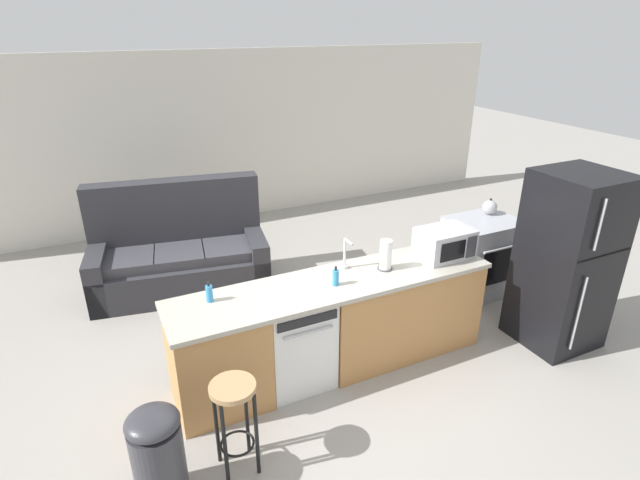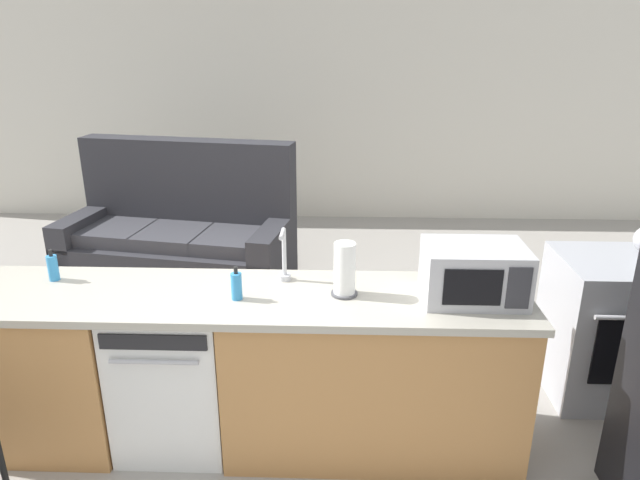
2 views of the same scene
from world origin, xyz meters
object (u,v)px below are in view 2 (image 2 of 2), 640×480
dishwasher (176,372)px  stove_range (615,327)px  microwave (474,273)px  couch (183,239)px  soap_bottle (236,286)px  dish_soap_bottle (53,268)px  paper_towel_roll (345,270)px

dishwasher → stove_range: (2.60, 0.55, 0.03)m
microwave → couch: (-2.11, 2.21, -0.65)m
soap_bottle → couch: (-0.92, 2.27, -0.58)m
microwave → couch: 3.13m
microwave → dish_soap_bottle: size_ratio=2.84×
dishwasher → couch: 2.28m
stove_range → paper_towel_roll: paper_towel_roll is taller
soap_bottle → couch: couch is taller
stove_range → soap_bottle: 2.37m
microwave → couch: couch is taller
stove_range → dish_soap_bottle: size_ratio=5.11×
dishwasher → couch: (-0.55, 2.21, -0.03)m
dishwasher → microwave: microwave is taller
dishwasher → paper_towel_roll: size_ratio=2.98×
couch → paper_towel_roll: bearing=-56.3°
dishwasher → dish_soap_bottle: (-0.67, 0.14, 0.55)m
soap_bottle → couch: bearing=112.2°
microwave → soap_bottle: (-1.19, -0.06, -0.07)m
soap_bottle → paper_towel_roll: bearing=7.5°
dishwasher → paper_towel_roll: (0.91, 0.01, 0.62)m
stove_range → couch: size_ratio=0.42×
stove_range → dish_soap_bottle: dish_soap_bottle is taller
stove_range → soap_bottle: size_ratio=5.11×
dishwasher → dish_soap_bottle: bearing=167.9°
paper_towel_roll → soap_bottle: (-0.54, -0.07, -0.07)m
dishwasher → stove_range: size_ratio=0.93×
soap_bottle → dish_soap_bottle: size_ratio=1.00×
paper_towel_roll → soap_bottle: bearing=-172.5°
paper_towel_roll → soap_bottle: 0.55m
dishwasher → stove_range: bearing=11.9°
dishwasher → microwave: (1.56, -0.00, 0.62)m
dish_soap_bottle → couch: couch is taller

